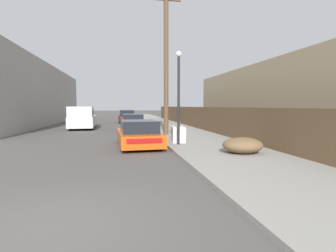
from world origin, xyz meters
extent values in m
plane|color=#4F4C49|center=(0.00, 0.00, 0.00)|extent=(220.00, 220.00, 0.00)
cube|color=gray|center=(5.30, 23.50, 0.06)|extent=(4.20, 63.00, 0.12)
cube|color=white|center=(4.00, 8.83, 0.48)|extent=(0.83, 1.73, 0.71)
cube|color=white|center=(4.00, 8.83, 0.85)|extent=(0.80, 1.66, 0.03)
cube|color=#333335|center=(4.23, 9.31, 0.87)|extent=(0.06, 0.20, 0.02)
cube|color=gray|center=(4.03, 9.09, 0.86)|extent=(0.64, 0.15, 0.01)
cube|color=gray|center=(3.96, 8.58, 0.86)|extent=(0.64, 0.15, 0.01)
cube|color=#E05114|center=(1.94, 8.36, 0.42)|extent=(2.08, 4.39, 0.54)
cube|color=black|center=(1.96, 7.97, 0.96)|extent=(1.70, 2.15, 0.54)
cube|color=#B21414|center=(2.06, 6.20, 0.51)|extent=(1.45, 0.11, 0.19)
cylinder|color=black|center=(1.07, 9.65, 0.32)|extent=(0.23, 0.64, 0.63)
cylinder|color=black|center=(2.68, 9.73, 0.32)|extent=(0.23, 0.64, 0.63)
cylinder|color=black|center=(1.21, 6.98, 0.32)|extent=(0.23, 0.64, 0.63)
cylinder|color=black|center=(2.82, 7.07, 0.32)|extent=(0.23, 0.64, 0.63)
cube|color=gray|center=(2.11, 16.69, 0.46)|extent=(1.92, 4.14, 0.63)
cube|color=black|center=(2.10, 16.52, 1.02)|extent=(1.61, 2.34, 0.49)
cube|color=#B21414|center=(2.03, 14.63, 0.57)|extent=(1.38, 0.08, 0.22)
cylinder|color=black|center=(1.39, 17.98, 0.32)|extent=(0.22, 0.65, 0.64)
cylinder|color=black|center=(2.92, 17.92, 0.32)|extent=(0.22, 0.65, 0.64)
cylinder|color=black|center=(1.29, 15.45, 0.32)|extent=(0.22, 0.65, 0.64)
cylinder|color=black|center=(2.82, 15.40, 0.32)|extent=(0.22, 0.65, 0.64)
cube|color=black|center=(1.92, 26.51, 0.50)|extent=(2.02, 4.37, 0.73)
cube|color=black|center=(1.91, 26.33, 1.15)|extent=(1.67, 2.47, 0.57)
cube|color=#B21414|center=(1.81, 24.35, 0.63)|extent=(1.42, 0.10, 0.25)
cylinder|color=black|center=(1.19, 27.87, 0.31)|extent=(0.23, 0.63, 0.62)
cylinder|color=black|center=(2.77, 27.80, 0.31)|extent=(0.23, 0.63, 0.62)
cylinder|color=black|center=(1.06, 25.22, 0.31)|extent=(0.23, 0.63, 0.62)
cylinder|color=black|center=(2.64, 25.14, 0.31)|extent=(0.23, 0.63, 0.62)
cube|color=silver|center=(-2.03, 19.17, 0.61)|extent=(2.14, 5.70, 0.84)
cube|color=silver|center=(-1.97, 17.63, 1.44)|extent=(1.91, 2.60, 0.82)
cube|color=black|center=(-1.97, 17.63, 1.47)|extent=(1.95, 2.55, 0.45)
cylinder|color=black|center=(-1.15, 17.46, 0.39)|extent=(0.29, 0.79, 0.78)
cylinder|color=black|center=(-2.76, 17.40, 0.39)|extent=(0.29, 0.79, 0.78)
cylinder|color=black|center=(-1.29, 20.95, 0.39)|extent=(0.29, 0.79, 0.78)
cylinder|color=black|center=(-2.90, 20.89, 0.39)|extent=(0.29, 0.79, 0.78)
cylinder|color=brown|center=(3.93, 11.97, 4.68)|extent=(0.29, 0.29, 9.12)
cylinder|color=#232326|center=(3.76, 7.65, 2.12)|extent=(0.12, 0.12, 4.00)
sphere|color=white|center=(3.76, 7.65, 4.25)|extent=(0.26, 0.26, 0.26)
ellipsoid|color=brown|center=(5.65, 5.01, 0.42)|extent=(1.52, 1.39, 0.60)
cube|color=brown|center=(7.25, 16.78, 0.97)|extent=(0.08, 36.87, 1.70)
cube|color=gray|center=(-9.19, 25.43, 3.02)|extent=(7.00, 27.91, 6.04)
cube|color=tan|center=(12.34, 11.59, 2.26)|extent=(6.00, 19.15, 4.53)
camera|label=1|loc=(1.12, -4.14, 1.90)|focal=28.00mm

